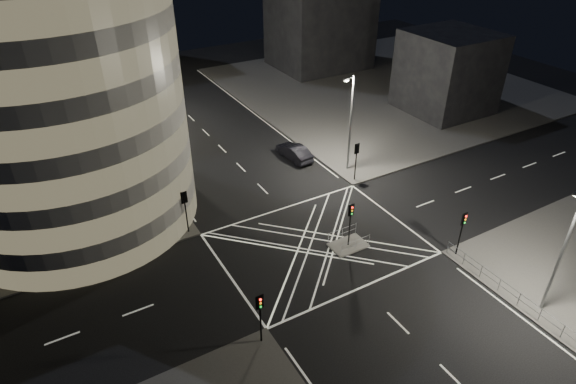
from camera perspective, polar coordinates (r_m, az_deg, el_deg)
ground at (r=40.31m, az=3.57°, el=-6.12°), size 120.00×120.00×0.00m
sidewalk_far_right at (r=75.10m, az=11.10°, el=12.25°), size 42.00×42.00×0.15m
central_island at (r=40.26m, az=7.14°, el=-6.27°), size 3.00×2.00×0.15m
building_right_far at (r=81.23m, az=3.78°, el=19.82°), size 14.00×12.00×15.00m
building_right_near at (r=66.79m, az=18.38°, el=13.35°), size 10.00×10.00×10.00m
building_far_end at (r=86.73m, az=-21.49°, el=19.55°), size 18.00×8.00×18.00m
tree_a at (r=41.54m, az=-15.50°, el=0.63°), size 3.92×3.92×6.13m
tree_b at (r=46.32m, az=-17.78°, el=4.94°), size 4.53×4.53×7.38m
tree_c at (r=51.73m, az=-19.46°, el=7.48°), size 3.75×3.75×6.91m
tree_d at (r=57.11m, az=-20.92°, el=9.92°), size 5.00×5.00×8.02m
tree_e at (r=63.14m, az=-21.83°, el=10.51°), size 3.95×3.95×6.13m
traffic_signal_fl at (r=40.63m, az=-12.12°, el=-1.46°), size 0.55×0.22×4.00m
traffic_signal_nl at (r=30.68m, az=-3.33°, el=-13.79°), size 0.55×0.22×4.00m
traffic_signal_fr at (r=47.77m, az=8.11°, el=4.38°), size 0.55×0.22×4.00m
traffic_signal_nr at (r=39.65m, az=19.97°, el=-3.80°), size 0.55×0.22×4.00m
traffic_signal_island at (r=38.57m, az=7.42°, el=-2.96°), size 0.55×0.22×4.00m
street_lamp_left_near at (r=43.59m, az=-15.58°, el=4.50°), size 1.25×0.25×10.00m
street_lamp_left_far at (r=59.97m, az=-20.57°, el=11.27°), size 1.25×0.25×10.00m
street_lamp_right_far at (r=48.55m, az=7.38°, el=8.35°), size 1.25×0.25×10.00m
street_lamp_right_near at (r=35.66m, az=29.85°, el=-5.73°), size 1.25×0.25×10.00m
railing_near_right at (r=38.34m, az=24.71°, el=-10.68°), size 0.06×11.70×1.10m
railing_island_south at (r=39.33m, az=7.98°, el=-6.25°), size 2.80×0.06×1.10m
railing_island_north at (r=40.44m, az=6.45°, el=-4.90°), size 2.80×0.06×1.10m
sedan at (r=52.41m, az=0.75°, el=4.77°), size 2.14×5.09×1.64m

